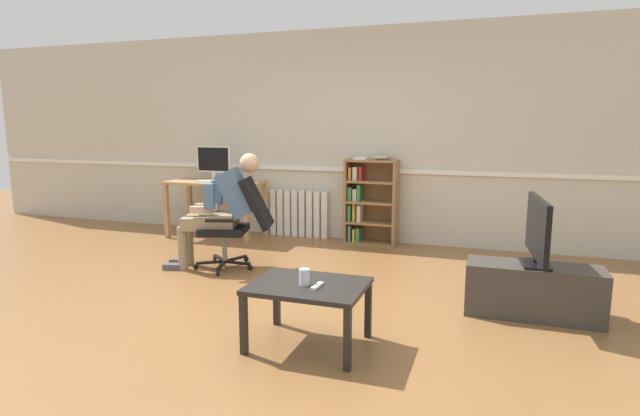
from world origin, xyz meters
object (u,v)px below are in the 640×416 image
keyboard (211,181)px  office_chair (239,219)px  tv_stand (533,291)px  drinking_glass (304,277)px  imac_monitor (214,161)px  bookshelf (368,201)px  radiator (295,213)px  coffee_table (308,291)px  computer_desk (216,189)px  tv_screen (538,230)px  computer_mouse (230,182)px  spare_remote (317,286)px  person_seated (221,207)px

keyboard → office_chair: size_ratio=0.42×
tv_stand → drinking_glass: (-1.50, -1.12, 0.29)m
imac_monitor → keyboard: bearing=-70.4°
bookshelf → radiator: 1.06m
radiator → coffee_table: 3.47m
computer_desk → imac_monitor: size_ratio=2.55×
keyboard → office_chair: office_chair is taller
tv_stand → tv_screen: (0.00, 0.00, 0.49)m
computer_mouse → office_chair: size_ratio=0.10×
imac_monitor → radiator: size_ratio=0.53×
keyboard → coffee_table: 3.57m
computer_desk → spare_remote: computer_desk is taller
office_chair → tv_screen: office_chair is taller
person_seated → tv_stand: bearing=66.2°
tv_stand → tv_screen: tv_screen is taller
person_seated → tv_screen: bearing=66.2°
office_chair → person_seated: (-0.18, -0.05, 0.13)m
radiator → spare_remote: size_ratio=6.19×
office_chair → drinking_glass: size_ratio=8.68×
imac_monitor → radiator: bearing=16.6°
spare_remote → tv_screen: bearing=-137.6°
bookshelf → office_chair: (-1.01, -1.54, -0.02)m
keyboard → computer_mouse: size_ratio=4.05×
imac_monitor → office_chair: bearing=-51.0°
imac_monitor → tv_stand: size_ratio=0.49×
drinking_glass → office_chair: bearing=130.2°
bookshelf → coffee_table: bookshelf is taller
computer_desk → computer_mouse: size_ratio=12.65×
computer_mouse → spare_remote: bearing=-51.7°
keyboard → spare_remote: 3.65m
keyboard → computer_mouse: bearing=4.2°
spare_remote → office_chair: bearing=-44.8°
office_chair → radiator: bearing=164.9°
keyboard → tv_stand: keyboard is taller
tv_stand → imac_monitor: bearing=155.4°
keyboard → office_chair: 1.51m
keyboard → tv_screen: tv_screen is taller
keyboard → radiator: 1.20m
person_seated → tv_stand: 3.07m
bookshelf → spare_remote: size_ratio=7.46×
tv_screen → coffee_table: (-1.49, -1.09, -0.31)m
person_seated → bookshelf: bearing=127.3°
computer_mouse → radiator: (0.70, 0.51, -0.46)m
tv_stand → spare_remote: 1.82m
computer_desk → coffee_table: computer_desk is taller
radiator → tv_screen: 3.57m
tv_screen → person_seated: bearing=76.8°
computer_desk → person_seated: (0.83, -1.30, 0.00)m
coffee_table → drinking_glass: bearing=-113.9°
keyboard → tv_stand: (3.84, -1.57, -0.56)m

